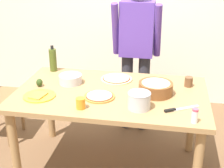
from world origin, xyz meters
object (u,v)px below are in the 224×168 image
(popcorn_bowl, at_px, (156,87))
(avocado, at_px, (39,83))
(person_cook, at_px, (136,47))
(chef_knife, at_px, (178,109))
(dining_table, at_px, (111,102))
(pizza_raw_on_board, at_px, (116,79))
(mixing_bowl_steel, at_px, (70,79))
(steel_pot, at_px, (139,100))
(salt_shaker, at_px, (195,116))
(plate_with_slice, at_px, (39,96))
(cup_small_brown, at_px, (189,82))
(olive_oil_bottle, at_px, (53,60))
(pizza_cooked_on_tray, at_px, (99,96))
(cup_orange, at_px, (81,103))

(popcorn_bowl, height_order, avocado, popcorn_bowl)
(person_cook, height_order, chef_knife, person_cook)
(dining_table, xyz_separation_m, pizza_raw_on_board, (-0.00, 0.27, 0.10))
(dining_table, bearing_deg, mixing_bowl_steel, 163.32)
(steel_pot, bearing_deg, dining_table, 135.67)
(popcorn_bowl, height_order, salt_shaker, popcorn_bowl)
(chef_knife, distance_m, avocado, 1.20)
(popcorn_bowl, bearing_deg, plate_with_slice, -166.37)
(dining_table, relative_size, cup_small_brown, 18.82)
(olive_oil_bottle, bearing_deg, plate_with_slice, -81.08)
(dining_table, xyz_separation_m, chef_knife, (0.55, -0.23, 0.10))
(pizza_raw_on_board, relative_size, mixing_bowl_steel, 1.44)
(pizza_cooked_on_tray, height_order, plate_with_slice, plate_with_slice)
(olive_oil_bottle, xyz_separation_m, cup_orange, (0.48, -0.73, -0.07))
(olive_oil_bottle, xyz_separation_m, salt_shaker, (1.31, -0.80, -0.06))
(popcorn_bowl, height_order, chef_knife, popcorn_bowl)
(pizza_cooked_on_tray, distance_m, cup_orange, 0.24)
(dining_table, relative_size, plate_with_slice, 6.15)
(mixing_bowl_steel, relative_size, cup_orange, 2.35)
(person_cook, relative_size, cup_orange, 19.06)
(pizza_raw_on_board, bearing_deg, popcorn_bowl, -33.69)
(dining_table, xyz_separation_m, mixing_bowl_steel, (-0.39, 0.12, 0.13))
(pizza_raw_on_board, distance_m, cup_small_brown, 0.65)
(dining_table, distance_m, person_cook, 0.81)
(person_cook, bearing_deg, chef_knife, -66.79)
(salt_shaker, bearing_deg, cup_orange, 175.66)
(avocado, bearing_deg, chef_knife, -11.11)
(plate_with_slice, distance_m, cup_orange, 0.41)
(person_cook, distance_m, avocado, 1.08)
(pizza_cooked_on_tray, relative_size, plate_with_slice, 0.97)
(avocado, bearing_deg, pizza_cooked_on_tray, -12.20)
(dining_table, height_order, avocado, avocado)
(popcorn_bowl, distance_m, chef_knife, 0.32)
(olive_oil_bottle, bearing_deg, person_cook, 25.20)
(mixing_bowl_steel, height_order, cup_orange, cup_orange)
(pizza_raw_on_board, height_order, cup_small_brown, cup_small_brown)
(dining_table, xyz_separation_m, popcorn_bowl, (0.37, 0.02, 0.15))
(dining_table, distance_m, pizza_raw_on_board, 0.29)
(pizza_cooked_on_tray, relative_size, avocado, 3.59)
(pizza_cooked_on_tray, xyz_separation_m, mixing_bowl_steel, (-0.32, 0.24, 0.03))
(person_cook, relative_size, pizza_cooked_on_tray, 6.45)
(pizza_cooked_on_tray, height_order, mixing_bowl_steel, mixing_bowl_steel)
(cup_orange, bearing_deg, chef_knife, 8.38)
(olive_oil_bottle, height_order, cup_small_brown, olive_oil_bottle)
(mixing_bowl_steel, distance_m, chef_knife, 1.00)
(person_cook, relative_size, cup_small_brown, 19.06)
(chef_knife, bearing_deg, cup_small_brown, 78.71)
(steel_pot, bearing_deg, pizza_raw_on_board, 116.77)
(dining_table, height_order, mixing_bowl_steel, mixing_bowl_steel)
(person_cook, bearing_deg, cup_orange, -104.85)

